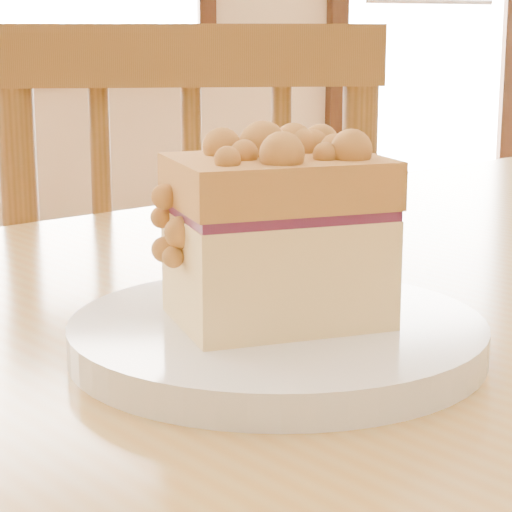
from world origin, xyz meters
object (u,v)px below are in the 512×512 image
at_px(cafe_table_main, 492,424).
at_px(cake_slice, 275,231).
at_px(plate, 277,337).
at_px(cafe_chair_main, 190,405).

distance_m(cafe_table_main, cake_slice, 0.25).
bearing_deg(cafe_table_main, cake_slice, 178.54).
xyz_separation_m(cafe_table_main, cake_slice, (-0.19, -0.06, 0.16)).
bearing_deg(cake_slice, plate, 11.05).
height_order(plate, cake_slice, cake_slice).
height_order(cafe_table_main, cafe_chair_main, cafe_chair_main).
bearing_deg(cake_slice, cafe_chair_main, 78.83).
bearing_deg(plate, cafe_chair_main, 76.02).
height_order(cafe_table_main, cake_slice, cake_slice).
distance_m(cafe_table_main, plate, 0.22).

